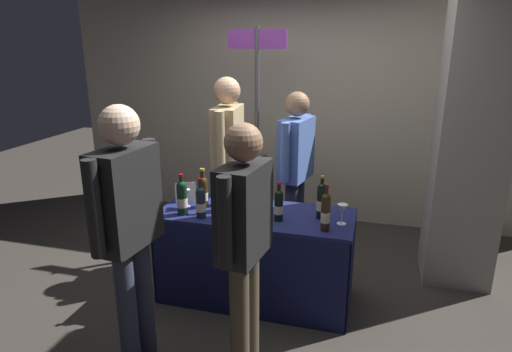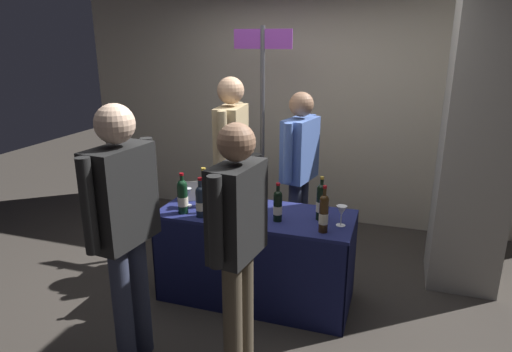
{
  "view_description": "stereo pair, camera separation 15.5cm",
  "coord_description": "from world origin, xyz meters",
  "px_view_note": "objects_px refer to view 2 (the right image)",
  "views": [
    {
      "loc": [
        0.85,
        -3.08,
        2.04
      ],
      "look_at": [
        0.0,
        0.0,
        1.05
      ],
      "focal_mm": 30.9,
      "sensor_mm": 36.0,
      "label": 1
    },
    {
      "loc": [
        1.0,
        -3.04,
        2.04
      ],
      "look_at": [
        0.0,
        0.0,
        1.05
      ],
      "focal_mm": 30.9,
      "sensor_mm": 36.0,
      "label": 2
    }
  ],
  "objects_px": {
    "flower_vase": "(226,196)",
    "vendor_presenter": "(300,163)",
    "concrete_pillar": "(487,83)",
    "taster_foreground_right": "(237,231)",
    "wine_glass_mid": "(342,211)",
    "featured_wine_bottle": "(204,190)",
    "wine_glass_near_vendor": "(187,193)",
    "display_bottle_0": "(324,213)",
    "booth_signpost": "(262,113)",
    "tasting_table": "(256,241)"
  },
  "relations": [
    {
      "from": "display_bottle_0",
      "to": "wine_glass_mid",
      "type": "xyz_separation_m",
      "value": [
        0.1,
        0.15,
        -0.03
      ]
    },
    {
      "from": "featured_wine_bottle",
      "to": "taster_foreground_right",
      "type": "bearing_deg",
      "value": -54.02
    },
    {
      "from": "wine_glass_near_vendor",
      "to": "flower_vase",
      "type": "distance_m",
      "value": 0.33
    },
    {
      "from": "tasting_table",
      "to": "wine_glass_near_vendor",
      "type": "height_order",
      "value": "wine_glass_near_vendor"
    },
    {
      "from": "featured_wine_bottle",
      "to": "wine_glass_near_vendor",
      "type": "relative_size",
      "value": 2.18
    },
    {
      "from": "concrete_pillar",
      "to": "featured_wine_bottle",
      "type": "distance_m",
      "value": 2.37
    },
    {
      "from": "booth_signpost",
      "to": "taster_foreground_right",
      "type": "bearing_deg",
      "value": -76.91
    },
    {
      "from": "featured_wine_bottle",
      "to": "tasting_table",
      "type": "bearing_deg",
      "value": -1.84
    },
    {
      "from": "taster_foreground_right",
      "to": "booth_signpost",
      "type": "height_order",
      "value": "booth_signpost"
    },
    {
      "from": "wine_glass_mid",
      "to": "flower_vase",
      "type": "relative_size",
      "value": 0.41
    },
    {
      "from": "wine_glass_near_vendor",
      "to": "wine_glass_mid",
      "type": "relative_size",
      "value": 0.97
    },
    {
      "from": "display_bottle_0",
      "to": "vendor_presenter",
      "type": "xyz_separation_m",
      "value": [
        -0.4,
        0.98,
        0.07
      ]
    },
    {
      "from": "tasting_table",
      "to": "featured_wine_bottle",
      "type": "bearing_deg",
      "value": 178.16
    },
    {
      "from": "concrete_pillar",
      "to": "flower_vase",
      "type": "xyz_separation_m",
      "value": [
        -1.86,
        -0.82,
        -0.86
      ]
    },
    {
      "from": "vendor_presenter",
      "to": "booth_signpost",
      "type": "xyz_separation_m",
      "value": [
        -0.45,
        0.28,
        0.39
      ]
    },
    {
      "from": "concrete_pillar",
      "to": "vendor_presenter",
      "type": "relative_size",
      "value": 2.14
    },
    {
      "from": "flower_vase",
      "to": "booth_signpost",
      "type": "height_order",
      "value": "booth_signpost"
    },
    {
      "from": "flower_vase",
      "to": "vendor_presenter",
      "type": "distance_m",
      "value": 0.9
    },
    {
      "from": "tasting_table",
      "to": "concrete_pillar",
      "type": "bearing_deg",
      "value": 26.9
    },
    {
      "from": "featured_wine_bottle",
      "to": "taster_foreground_right",
      "type": "relative_size",
      "value": 0.2
    },
    {
      "from": "tasting_table",
      "to": "vendor_presenter",
      "type": "distance_m",
      "value": 0.92
    },
    {
      "from": "vendor_presenter",
      "to": "flower_vase",
      "type": "bearing_deg",
      "value": -15.75
    },
    {
      "from": "wine_glass_mid",
      "to": "booth_signpost",
      "type": "height_order",
      "value": "booth_signpost"
    },
    {
      "from": "concrete_pillar",
      "to": "taster_foreground_right",
      "type": "bearing_deg",
      "value": -132.06
    },
    {
      "from": "taster_foreground_right",
      "to": "wine_glass_mid",
      "type": "bearing_deg",
      "value": -26.59
    },
    {
      "from": "featured_wine_bottle",
      "to": "flower_vase",
      "type": "bearing_deg",
      "value": -4.4
    },
    {
      "from": "display_bottle_0",
      "to": "flower_vase",
      "type": "distance_m",
      "value": 0.83
    },
    {
      "from": "display_bottle_0",
      "to": "wine_glass_near_vendor",
      "type": "distance_m",
      "value": 1.15
    },
    {
      "from": "wine_glass_near_vendor",
      "to": "vendor_presenter",
      "type": "xyz_separation_m",
      "value": [
        0.74,
        0.82,
        0.1
      ]
    },
    {
      "from": "display_bottle_0",
      "to": "vendor_presenter",
      "type": "height_order",
      "value": "vendor_presenter"
    },
    {
      "from": "tasting_table",
      "to": "flower_vase",
      "type": "distance_m",
      "value": 0.43
    },
    {
      "from": "wine_glass_near_vendor",
      "to": "taster_foreground_right",
      "type": "height_order",
      "value": "taster_foreground_right"
    },
    {
      "from": "concrete_pillar",
      "to": "tasting_table",
      "type": "relative_size",
      "value": 2.27
    },
    {
      "from": "tasting_table",
      "to": "wine_glass_near_vendor",
      "type": "xyz_separation_m",
      "value": [
        -0.57,
        -0.03,
        0.35
      ]
    },
    {
      "from": "vendor_presenter",
      "to": "wine_glass_mid",
      "type": "bearing_deg",
      "value": 42.62
    },
    {
      "from": "tasting_table",
      "to": "featured_wine_bottle",
      "type": "distance_m",
      "value": 0.58
    },
    {
      "from": "vendor_presenter",
      "to": "concrete_pillar",
      "type": "bearing_deg",
      "value": 102.78
    },
    {
      "from": "concrete_pillar",
      "to": "featured_wine_bottle",
      "type": "bearing_deg",
      "value": -158.65
    },
    {
      "from": "tasting_table",
      "to": "taster_foreground_right",
      "type": "relative_size",
      "value": 0.94
    },
    {
      "from": "display_bottle_0",
      "to": "taster_foreground_right",
      "type": "distance_m",
      "value": 0.74
    },
    {
      "from": "concrete_pillar",
      "to": "wine_glass_mid",
      "type": "height_order",
      "value": "concrete_pillar"
    },
    {
      "from": "display_bottle_0",
      "to": "booth_signpost",
      "type": "xyz_separation_m",
      "value": [
        -0.85,
        1.27,
        0.46
      ]
    },
    {
      "from": "wine_glass_near_vendor",
      "to": "vendor_presenter",
      "type": "height_order",
      "value": "vendor_presenter"
    },
    {
      "from": "wine_glass_near_vendor",
      "to": "wine_glass_mid",
      "type": "height_order",
      "value": "wine_glass_mid"
    },
    {
      "from": "featured_wine_bottle",
      "to": "wine_glass_near_vendor",
      "type": "height_order",
      "value": "featured_wine_bottle"
    },
    {
      "from": "flower_vase",
      "to": "vendor_presenter",
      "type": "bearing_deg",
      "value": 62.64
    },
    {
      "from": "booth_signpost",
      "to": "flower_vase",
      "type": "bearing_deg",
      "value": -87.85
    },
    {
      "from": "wine_glass_mid",
      "to": "booth_signpost",
      "type": "bearing_deg",
      "value": 130.4
    },
    {
      "from": "flower_vase",
      "to": "booth_signpost",
      "type": "relative_size",
      "value": 0.17
    },
    {
      "from": "featured_wine_bottle",
      "to": "vendor_presenter",
      "type": "distance_m",
      "value": 0.99
    }
  ]
}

